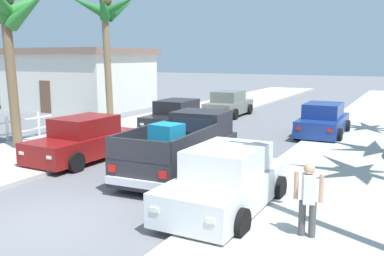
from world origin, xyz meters
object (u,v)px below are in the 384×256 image
at_px(car_right_near, 84,140).
at_px(pedestrian, 308,197).
at_px(car_right_mid, 323,121).
at_px(palm_tree_left_mid, 107,19).
at_px(roadside_house, 81,78).
at_px(car_left_far, 176,117).
at_px(car_left_mid, 226,181).
at_px(palm_tree_left_back, 8,16).
at_px(pickup_truck, 184,148).
at_px(car_left_near, 229,104).

xyz_separation_m(car_right_near, pedestrian, (8.47, -3.20, 0.20)).
xyz_separation_m(car_right_mid, palm_tree_left_mid, (-10.54, -2.02, 4.77)).
distance_m(car_right_mid, roadside_house, 17.92).
xyz_separation_m(car_right_mid, car_left_far, (-6.63, -1.87, 0.00)).
bearing_deg(car_right_near, palm_tree_left_mid, 121.34).
bearing_deg(car_left_mid, roadside_house, 140.14).
distance_m(palm_tree_left_back, pedestrian, 12.91).
bearing_deg(pedestrian, pickup_truck, 143.95).
bearing_deg(pickup_truck, car_left_near, 106.54).
height_order(car_left_mid, car_right_mid, same).
height_order(pickup_truck, palm_tree_left_back, palm_tree_left_back).
distance_m(car_left_near, car_left_mid, 16.46).
bearing_deg(car_left_near, car_right_mid, -34.14).
height_order(car_left_mid, roadside_house, roadside_house).
bearing_deg(pedestrian, car_left_far, 130.82).
bearing_deg(pedestrian, palm_tree_left_back, 165.14).
xyz_separation_m(pickup_truck, palm_tree_left_back, (-7.27, -0.17, 4.28)).
distance_m(pickup_truck, roadside_house, 19.14).
bearing_deg(car_right_mid, palm_tree_left_back, -139.16).
relative_size(car_left_mid, palm_tree_left_mid, 0.63).
height_order(pickup_truck, pedestrian, pickup_truck).
bearing_deg(roadside_house, car_left_near, 4.10).
relative_size(pickup_truck, car_left_far, 1.23).
relative_size(pickup_truck, car_left_near, 1.24).
distance_m(car_left_mid, roadside_house, 22.57).
bearing_deg(palm_tree_left_back, palm_tree_left_mid, 95.32).
bearing_deg(car_left_far, car_left_mid, -54.41).
height_order(car_left_near, palm_tree_left_mid, palm_tree_left_mid).
relative_size(car_right_near, roadside_house, 0.48).
bearing_deg(car_right_mid, car_left_mid, -91.08).
relative_size(palm_tree_left_back, pedestrian, 3.87).
bearing_deg(roadside_house, car_right_mid, -11.59).
relative_size(palm_tree_left_mid, palm_tree_left_back, 1.10).
xyz_separation_m(car_right_near, car_left_mid, (6.38, -2.33, 0.00)).
bearing_deg(roadside_house, car_left_mid, -39.86).
distance_m(car_left_near, palm_tree_left_back, 14.11).
distance_m(car_left_near, car_right_mid, 7.80).
distance_m(car_right_mid, palm_tree_left_back, 13.83).
bearing_deg(roadside_house, palm_tree_left_back, -58.14).
relative_size(car_right_near, car_left_far, 1.00).
bearing_deg(car_right_near, roadside_house, 132.02).
height_order(pickup_truck, palm_tree_left_mid, palm_tree_left_mid).
relative_size(car_right_near, car_right_mid, 1.01).
bearing_deg(palm_tree_left_back, pickup_truck, 1.31).
relative_size(car_left_far, pedestrian, 2.70).
xyz_separation_m(car_left_near, palm_tree_left_back, (-3.47, -12.97, 4.36)).
xyz_separation_m(car_right_mid, palm_tree_left_back, (-9.93, -8.59, 4.36)).
xyz_separation_m(car_left_near, palm_tree_left_mid, (-4.08, -6.40, 4.77)).
relative_size(car_left_far, roadside_house, 0.48).
relative_size(car_left_mid, car_left_far, 1.00).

